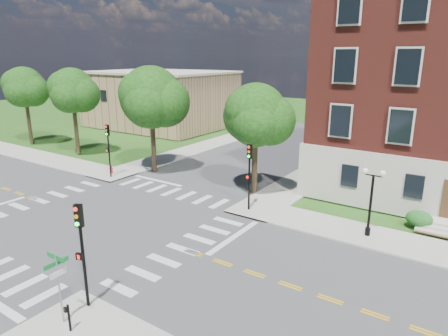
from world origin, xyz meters
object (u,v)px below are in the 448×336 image
Objects in this scene: twin_lamp_west at (371,199)px; traffic_signal_nw at (108,144)px; fire_hydrant at (111,169)px; traffic_signal_se at (81,243)px; push_button_post at (68,317)px; street_sign_pole at (58,276)px; traffic_signal_ne at (249,169)px.

traffic_signal_nw is at bearing -178.36° from twin_lamp_west.
fire_hydrant is (-23.65, 0.22, -2.06)m from twin_lamp_west.
traffic_signal_se is 1.00× the size of traffic_signal_nw.
traffic_signal_nw reaches higher than fire_hydrant.
push_button_post is 1.60× the size of fire_hydrant.
twin_lamp_west is (22.71, 0.65, -0.66)m from traffic_signal_nw.
traffic_signal_se is 1.55× the size of street_sign_pole.
traffic_signal_ne is 1.55× the size of street_sign_pole.
traffic_signal_se reaches higher than street_sign_pole.
traffic_signal_se is 1.13× the size of twin_lamp_west.
street_sign_pole is 22.18m from fire_hydrant.
traffic_signal_se is 1.00× the size of traffic_signal_ne.
traffic_signal_ne is 4.00× the size of push_button_post.
traffic_signal_nw is 4.00× the size of push_button_post.
twin_lamp_west is (8.25, 0.47, -0.66)m from traffic_signal_ne.
twin_lamp_west reaches higher than street_sign_pole.
street_sign_pole is at bearing -45.77° from fire_hydrant.
traffic_signal_se is at bearing 95.29° from street_sign_pole.
fire_hydrant is at bearing 135.15° from push_button_post.
traffic_signal_se is 13.84m from traffic_signal_ne.
traffic_signal_se is 21.27m from fire_hydrant.
street_sign_pole is (0.12, -1.31, -0.88)m from traffic_signal_se.
traffic_signal_nw is at bearing -43.17° from fire_hydrant.
traffic_signal_se is at bearing -120.26° from twin_lamp_west.
traffic_signal_nw reaches higher than street_sign_pole.
push_button_post is (-7.53, -15.81, -1.73)m from twin_lamp_west.
traffic_signal_ne is at bearing 90.09° from street_sign_pole.
traffic_signal_ne is 15.65m from fire_hydrant.
traffic_signal_se and traffic_signal_nw have the same top height.
traffic_signal_ne and traffic_signal_nw have the same top height.
traffic_signal_se and traffic_signal_ne have the same top height.
push_button_post is (0.82, -1.51, -2.39)m from traffic_signal_se.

